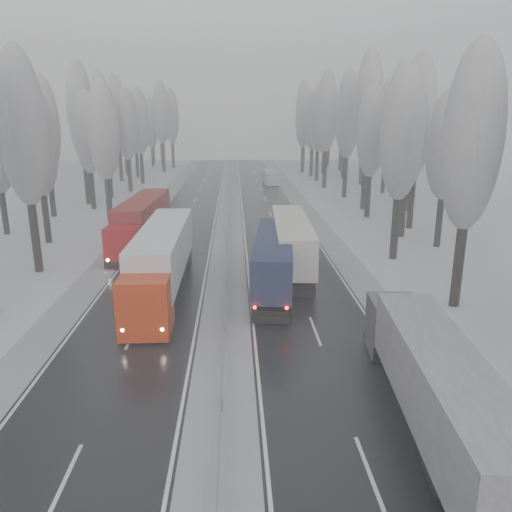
{
  "coord_description": "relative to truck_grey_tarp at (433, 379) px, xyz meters",
  "views": [
    {
      "loc": [
        0.66,
        -14.51,
        12.01
      ],
      "look_at": [
        2.18,
        20.46,
        2.2
      ],
      "focal_mm": 35.0,
      "sensor_mm": 36.0,
      "label": 1
    }
  ],
  "objects": [
    {
      "name": "tree_25",
      "position": [
        16.62,
        52.72,
        10.22
      ],
      "size": [
        3.6,
        3.6,
        19.44
      ],
      "color": "black",
      "rests_on": "ground"
    },
    {
      "name": "tree_73",
      "position": [
        -30.01,
        90.23,
        8.81
      ],
      "size": [
        3.6,
        3.6,
        17.22
      ],
      "color": "black",
      "rests_on": "ground"
    },
    {
      "name": "tree_38",
      "position": [
        10.54,
        114.42,
        9.29
      ],
      "size": [
        3.6,
        3.6,
        17.97
      ],
      "color": "black",
      "rests_on": "ground"
    },
    {
      "name": "tree_39",
      "position": [
        13.36,
        118.42,
        8.15
      ],
      "size": [
        3.6,
        3.6,
        16.19
      ],
      "color": "black",
      "rests_on": "ground"
    },
    {
      "name": "truck_red_red",
      "position": [
        -16.39,
        30.1,
        0.28
      ],
      "size": [
        3.43,
        17.34,
        4.42
      ],
      "rotation": [
        0.0,
        0.0,
        -0.04
      ],
      "color": "#AC090B",
      "rests_on": "ground"
    },
    {
      "name": "ground",
      "position": [
        -8.19,
        -2.3,
        -2.3
      ],
      "size": [
        260.0,
        260.0,
        0.0
      ],
      "primitive_type": "plane",
      "color": "silver",
      "rests_on": "ground"
    },
    {
      "name": "tree_35",
      "position": [
        16.75,
        98.01,
        9.47
      ],
      "size": [
        3.6,
        3.6,
        18.25
      ],
      "color": "black",
      "rests_on": "ground"
    },
    {
      "name": "carriageway_right",
      "position": [
        -2.94,
        27.7,
        -2.28
      ],
      "size": [
        7.5,
        200.0,
        0.03
      ],
      "primitive_type": "cube",
      "color": "black",
      "rests_on": "ground"
    },
    {
      "name": "tree_22",
      "position": [
        8.83,
        43.3,
        7.94
      ],
      "size": [
        3.6,
        3.6,
        15.86
      ],
      "color": "black",
      "rests_on": "ground"
    },
    {
      "name": "tree_26",
      "position": [
        9.37,
        58.97,
        9.81
      ],
      "size": [
        3.6,
        3.6,
        18.78
      ],
      "color": "black",
      "rests_on": "ground"
    },
    {
      "name": "tree_33",
      "position": [
        11.58,
        90.91,
        6.96
      ],
      "size": [
        3.6,
        3.6,
        14.33
      ],
      "color": "black",
      "rests_on": "ground"
    },
    {
      "name": "tree_79",
      "position": [
        -28.52,
        117.01,
        8.71
      ],
      "size": [
        3.6,
        3.6,
        17.07
      ],
      "color": "black",
      "rests_on": "ground"
    },
    {
      "name": "tree_37",
      "position": [
        15.83,
        107.86,
        8.27
      ],
      "size": [
        3.6,
        3.6,
        16.37
      ],
      "color": "black",
      "rests_on": "ground"
    },
    {
      "name": "truck_blue_box",
      "position": [
        -4.73,
        17.81,
        0.05
      ],
      "size": [
        4.02,
        15.8,
        4.02
      ],
      "rotation": [
        0.0,
        0.0,
        -0.1
      ],
      "color": "#1B2644",
      "rests_on": "ground"
    },
    {
      "name": "tree_60",
      "position": [
        -25.94,
        31.89,
        7.29
      ],
      "size": [
        3.6,
        3.6,
        14.84
      ],
      "color": "black",
      "rests_on": "ground"
    },
    {
      "name": "tree_16",
      "position": [
        6.84,
        13.36,
        8.37
      ],
      "size": [
        3.6,
        3.6,
        16.53
      ],
      "color": "black",
      "rests_on": "ground"
    },
    {
      "name": "tree_62",
      "position": [
        -22.14,
        41.42,
        8.06
      ],
      "size": [
        3.6,
        3.6,
        16.04
      ],
      "color": "black",
      "rests_on": "ground"
    },
    {
      "name": "tree_67",
      "position": [
        -27.74,
        64.04,
        8.73
      ],
      "size": [
        3.6,
        3.6,
        17.09
      ],
      "color": "black",
      "rests_on": "ground"
    },
    {
      "name": "truck_red_white",
      "position": [
        -12.58,
        16.32,
        0.38
      ],
      "size": [
        2.86,
        17.91,
        4.59
      ],
      "rotation": [
        0.0,
        0.0,
        0.0
      ],
      "color": "red",
      "rests_on": "ground"
    },
    {
      "name": "tree_27",
      "position": [
        16.52,
        62.97,
        9.06
      ],
      "size": [
        3.6,
        3.6,
        17.62
      ],
      "color": "black",
      "rests_on": "ground"
    },
    {
      "name": "tree_63",
      "position": [
        -30.04,
        45.42,
        8.6
      ],
      "size": [
        3.6,
        3.6,
        16.88
      ],
      "color": "black",
      "rests_on": "ground"
    },
    {
      "name": "tree_76",
      "position": [
        -22.24,
        106.41,
        9.66
      ],
      "size": [
        3.6,
        3.6,
        18.55
      ],
      "color": "black",
      "rests_on": "ground"
    },
    {
      "name": "median_guardrail",
      "position": [
        -8.19,
        27.68,
        -1.7
      ],
      "size": [
        0.12,
        200.0,
        0.76
      ],
      "color": "slate",
      "rests_on": "ground"
    },
    {
      "name": "tree_23",
      "position": [
        15.12,
        47.3,
        6.47
      ],
      "size": [
        3.6,
        3.6,
        13.55
      ],
      "color": "black",
      "rests_on": "ground"
    },
    {
      "name": "tree_72",
      "position": [
        -27.12,
        86.23,
        7.46
      ],
      "size": [
        3.6,
        3.6,
        15.11
      ],
      "color": "black",
      "rests_on": "ground"
    },
    {
      "name": "tree_30",
      "position": [
        8.37,
        79.4,
        9.22
      ],
      "size": [
        3.6,
        3.6,
        17.86
      ],
      "color": "black",
      "rests_on": "ground"
    },
    {
      "name": "tree_71",
      "position": [
        -29.28,
        80.89,
        10.33
      ],
      "size": [
        3.6,
        3.6,
        19.61
      ],
      "color": "black",
      "rests_on": "ground"
    },
    {
      "name": "tree_24",
      "position": [
        9.71,
        48.72,
        10.89
      ],
      "size": [
        3.6,
        3.6,
        20.49
      ],
      "color": "black",
      "rests_on": "ground"
    },
    {
      "name": "tree_70",
      "position": [
        -24.52,
        76.89,
        8.73
      ],
      "size": [
        3.6,
        3.6,
        17.09
      ],
      "color": "black",
      "rests_on": "ground"
    },
    {
      "name": "shoulder_right",
      "position": [
        2.01,
        27.7,
        -2.28
      ],
      "size": [
        2.4,
        200.0,
        0.04
      ],
      "primitive_type": "cube",
      "color": "#A4A7AB",
      "rests_on": "ground"
    },
    {
      "name": "tree_66",
      "position": [
        -26.35,
        60.04,
        7.54
      ],
      "size": [
        3.6,
        3.6,
        15.23
      ],
      "color": "black",
      "rests_on": "ground"
    },
    {
      "name": "tree_21",
      "position": [
        11.93,
        36.86,
        9.7
      ],
      "size": [
        3.6,
        3.6,
        18.62
      ],
      "color": "black",
      "rests_on": "ground"
    },
    {
      "name": "tree_58",
      "position": [
        -23.32,
        22.26,
        8.81
      ],
      "size": [
        3.6,
        3.6,
        17.21
      ],
      "color": "black",
      "rests_on": "ground"
    },
    {
      "name": "median_slush",
      "position": [
        -8.19,
        27.7,
        -2.28
      ],
      "size": [
        3.0,
        200.0,
        0.04
      ],
      "primitive_type": "cube",
      "color": "#A4A7AB",
      "rests_on": "ground"
    },
    {
      "name": "tree_31",
      "position": [
        14.29,
        83.4,
        9.68
      ],
      "size": [
        3.6,
        3.6,
        18.58
      ],
      "color": "black",
      "rests_on": "ground"
    },
    {
      "name": "tree_64",
      "position": [
        -26.45,
        50.41,
        7.66
      ],
      "size": [
        3.6,
        3.6,
        15.42
      ],
      "color": "black",
      "rests_on": "ground"
    },
    {
      "name": "tree_19",
      "position": [
        11.83,
        28.73,
        7.12
      ],
      "size": [
        3.6,
        3.6,
        14.57
      ],
      "color": "black",
      "rests_on": "ground"
    },
    {
      "name": "truck_cream_box",
      "position": [
        -3.03,
        22.25,
        0.18
      ],
      "size": [
        3.33,
        16.68,
        4.25
      ],
      "rotation": [
        0.0,
        0.0,
        -0.04
      ],
      "color": "#A7A594",
      "rests_on": "ground"
    },
    {
      "name": "tree_34",
      "position": [
        7.54,
        94.01,
        9.07
      ],
      "size": [
        3.6,
        3.6,
        17.63
      ],
      "color": "black",
      "rests_on": "ground"
    },
    {
      "name": "tree_68",
      "position": [
        -24.77,
        66.81,
        8.45
      ],
      "size": [
        3.6,
        3.6,
        16.65
      ],
      "color": "black",
      "rests_on": "ground"
    },
    {
      "name": "box_truck_distant",
      "position": [
        -0.93,
        74.44,
        -0.92
      ],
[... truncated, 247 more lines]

